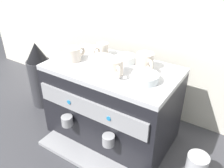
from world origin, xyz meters
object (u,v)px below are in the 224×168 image
at_px(ceramic_cup_2, 145,61).
at_px(ceramic_bowl_0, 145,78).
at_px(ceramic_cup_0, 74,54).
at_px(ceramic_cup_3, 102,49).
at_px(ceramic_bowl_1, 101,61).
at_px(espresso_machine, 111,103).
at_px(coffee_grinder, 40,76).
at_px(ceramic_bowl_2, 126,59).
at_px(ceramic_cup_1, 115,67).
at_px(milk_pitcher, 196,167).

relative_size(ceramic_cup_2, ceramic_bowl_0, 0.91).
bearing_deg(ceramic_cup_0, ceramic_cup_2, 17.84).
bearing_deg(ceramic_cup_3, ceramic_bowl_1, -57.92).
xyz_separation_m(espresso_machine, coffee_grinder, (-0.54, 0.00, 0.00)).
relative_size(ceramic_bowl_1, ceramic_bowl_2, 1.35).
bearing_deg(ceramic_cup_1, ceramic_bowl_0, 6.21).
distance_m(ceramic_cup_0, ceramic_cup_1, 0.26).
relative_size(ceramic_cup_1, coffee_grinder, 0.24).
xyz_separation_m(ceramic_cup_0, ceramic_cup_2, (0.34, 0.11, 0.00)).
distance_m(ceramic_cup_0, coffee_grinder, 0.42).
distance_m(ceramic_bowl_1, coffee_grinder, 0.53).
height_order(espresso_machine, milk_pitcher, espresso_machine).
bearing_deg(coffee_grinder, espresso_machine, -0.22).
distance_m(espresso_machine, ceramic_bowl_0, 0.30).
height_order(ceramic_cup_0, ceramic_bowl_2, ceramic_cup_0).
height_order(ceramic_cup_3, ceramic_bowl_2, ceramic_cup_3).
xyz_separation_m(ceramic_cup_1, ceramic_cup_2, (0.09, 0.13, 0.00)).
height_order(espresso_machine, coffee_grinder, coffee_grinder).
relative_size(ceramic_cup_1, ceramic_bowl_1, 0.81).
distance_m(ceramic_cup_1, milk_pitcher, 0.57).
xyz_separation_m(ceramic_cup_2, ceramic_bowl_2, (-0.11, 0.01, -0.02)).
xyz_separation_m(ceramic_cup_0, ceramic_cup_3, (0.08, 0.13, -0.00)).
bearing_deg(ceramic_bowl_1, ceramic_bowl_2, 42.40).
bearing_deg(milk_pitcher, ceramic_cup_2, 160.37).
xyz_separation_m(espresso_machine, ceramic_bowl_0, (0.19, -0.04, 0.22)).
bearing_deg(coffee_grinder, ceramic_cup_0, -6.03).
bearing_deg(ceramic_bowl_2, ceramic_bowl_1, -137.60).
distance_m(ceramic_cup_0, ceramic_bowl_0, 0.40).
relative_size(ceramic_bowl_1, milk_pitcher, 0.98).
bearing_deg(ceramic_bowl_2, ceramic_cup_3, 175.42).
xyz_separation_m(ceramic_cup_1, ceramic_cup_3, (-0.17, 0.15, -0.00)).
xyz_separation_m(ceramic_cup_0, milk_pitcher, (0.68, -0.01, -0.38)).
relative_size(ceramic_cup_0, ceramic_cup_3, 1.23).
distance_m(ceramic_bowl_0, ceramic_bowl_1, 0.26).
height_order(ceramic_bowl_2, coffee_grinder, ceramic_bowl_2).
xyz_separation_m(ceramic_cup_1, ceramic_bowl_1, (-0.11, 0.05, -0.02)).
distance_m(espresso_machine, ceramic_cup_0, 0.32).
bearing_deg(ceramic_cup_1, espresso_machine, 135.33).
distance_m(ceramic_cup_3, milk_pitcher, 0.72).
height_order(ceramic_cup_0, coffee_grinder, ceramic_cup_0).
bearing_deg(ceramic_cup_3, ceramic_bowl_0, -22.82).
bearing_deg(ceramic_bowl_2, espresso_machine, -110.10).
relative_size(ceramic_cup_0, ceramic_cup_1, 1.13).
distance_m(espresso_machine, ceramic_cup_3, 0.29).
distance_m(ceramic_cup_2, ceramic_cup_3, 0.26).
bearing_deg(milk_pitcher, ceramic_bowl_2, 163.72).
distance_m(espresso_machine, coffee_grinder, 0.54).
bearing_deg(milk_pitcher, ceramic_bowl_0, 178.13).
distance_m(ceramic_cup_3, ceramic_bowl_2, 0.16).
bearing_deg(espresso_machine, ceramic_bowl_1, 179.59).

